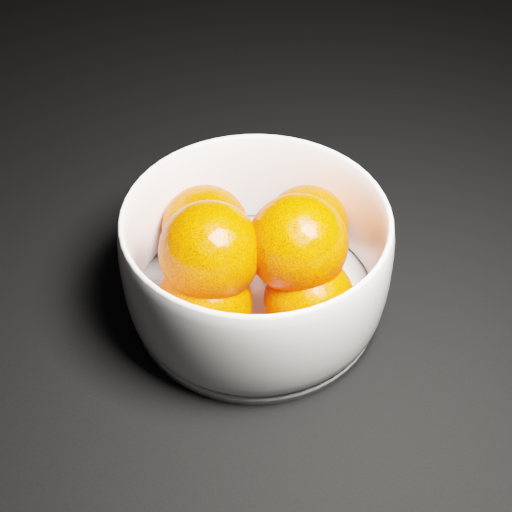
{
  "coord_description": "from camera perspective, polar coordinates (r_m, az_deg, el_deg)",
  "views": [
    {
      "loc": [
        0.21,
        -0.19,
        0.5
      ],
      "look_at": [
        0.25,
        0.25,
        0.06
      ],
      "focal_mm": 50.0,
      "sensor_mm": 36.0,
      "label": 1
    }
  ],
  "objects": [
    {
      "name": "bowl",
      "position": [
        0.62,
        -0.0,
        -0.38
      ],
      "size": [
        0.23,
        0.23,
        0.11
      ],
      "rotation": [
        0.0,
        0.0,
        0.28
      ],
      "color": "white",
      "rests_on": "ground"
    },
    {
      "name": "orange_pile",
      "position": [
        0.61,
        -0.2,
        -0.08
      ],
      "size": [
        0.18,
        0.18,
        0.13
      ],
      "color": "#F83D00",
      "rests_on": "bowl"
    }
  ]
}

